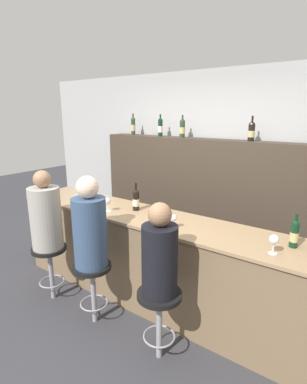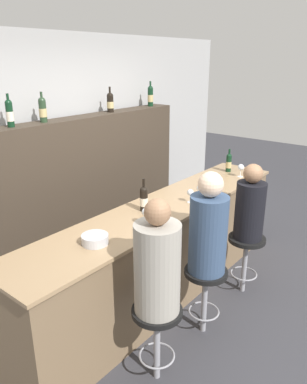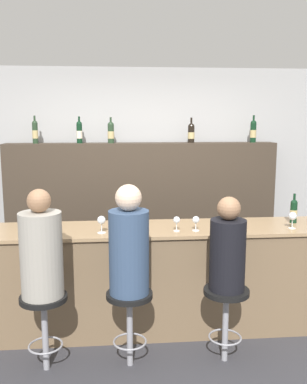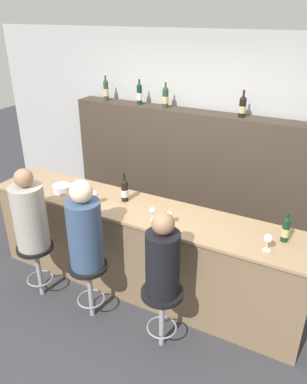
{
  "view_description": "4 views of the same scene",
  "coord_description": "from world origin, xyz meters",
  "px_view_note": "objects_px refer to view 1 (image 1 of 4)",
  "views": [
    {
      "loc": [
        1.77,
        -2.08,
        2.04
      ],
      "look_at": [
        0.1,
        0.25,
        1.28
      ],
      "focal_mm": 28.0,
      "sensor_mm": 36.0,
      "label": 1
    },
    {
      "loc": [
        -2.65,
        -1.7,
        2.32
      ],
      "look_at": [
        -0.07,
        0.38,
        1.13
      ],
      "focal_mm": 35.0,
      "sensor_mm": 36.0,
      "label": 2
    },
    {
      "loc": [
        -0.32,
        -3.53,
        1.99
      ],
      "look_at": [
        0.02,
        0.22,
        1.34
      ],
      "focal_mm": 40.0,
      "sensor_mm": 36.0,
      "label": 3
    },
    {
      "loc": [
        1.67,
        -2.56,
        2.79
      ],
      "look_at": [
        0.11,
        0.39,
        1.16
      ],
      "focal_mm": 35.0,
      "sensor_mm": 36.0,
      "label": 4
    }
  ],
  "objects_px": {
    "wine_bottle_backbar_2": "(182,128)",
    "bar_stool_middle": "(93,277)",
    "wine_bottle_counter_0": "(136,200)",
    "guest_seated_right": "(160,255)",
    "wine_bottle_backbar_1": "(160,127)",
    "bar_stool_right": "(159,307)",
    "wine_bottle_backbar_3": "(251,131)",
    "wine_glass_3": "(274,240)",
    "wine_glass_0": "(107,202)",
    "metal_bowl": "(82,199)",
    "wine_bottle_counter_1": "(294,233)",
    "guest_seated_middle": "(90,227)",
    "wine_glass_1": "(158,215)",
    "guest_seated_left": "(46,215)",
    "wine_bottle_backbar_0": "(133,126)",
    "wine_glass_2": "(173,219)",
    "bar_stool_left": "(50,258)"
  },
  "relations": [
    {
      "from": "wine_bottle_backbar_2",
      "to": "bar_stool_middle",
      "type": "distance_m",
      "value": 2.33
    },
    {
      "from": "wine_bottle_counter_0",
      "to": "guest_seated_right",
      "type": "bearing_deg",
      "value": -41.05
    },
    {
      "from": "wine_bottle_backbar_1",
      "to": "bar_stool_right",
      "type": "bearing_deg",
      "value": -55.69
    },
    {
      "from": "wine_bottle_backbar_3",
      "to": "wine_glass_3",
      "type": "height_order",
      "value": "wine_bottle_backbar_3"
    },
    {
      "from": "wine_glass_0",
      "to": "wine_bottle_backbar_1",
      "type": "bearing_deg",
      "value": 101.29
    },
    {
      "from": "metal_bowl",
      "to": "wine_bottle_counter_1",
      "type": "bearing_deg",
      "value": 3.2
    },
    {
      "from": "metal_bowl",
      "to": "guest_seated_middle",
      "type": "xyz_separation_m",
      "value": [
        0.73,
        -0.56,
        -0.02
      ]
    },
    {
      "from": "wine_glass_1",
      "to": "guest_seated_left",
      "type": "relative_size",
      "value": 0.16
    },
    {
      "from": "wine_glass_3",
      "to": "guest_seated_right",
      "type": "bearing_deg",
      "value": -147.0
    },
    {
      "from": "wine_bottle_backbar_2",
      "to": "bar_stool_right",
      "type": "xyz_separation_m",
      "value": [
        0.93,
        -1.9,
        -1.34
      ]
    },
    {
      "from": "guest_seated_middle",
      "to": "wine_bottle_backbar_0",
      "type": "bearing_deg",
      "value": 118.22
    },
    {
      "from": "wine_bottle_backbar_1",
      "to": "wine_glass_0",
      "type": "bearing_deg",
      "value": -78.71
    },
    {
      "from": "wine_bottle_counter_1",
      "to": "guest_seated_right",
      "type": "relative_size",
      "value": 0.37
    },
    {
      "from": "wine_glass_0",
      "to": "wine_glass_1",
      "type": "xyz_separation_m",
      "value": [
        0.67,
        0.0,
        -0.01
      ]
    },
    {
      "from": "wine_glass_0",
      "to": "guest_seated_left",
      "type": "height_order",
      "value": "guest_seated_left"
    },
    {
      "from": "wine_bottle_backbar_1",
      "to": "guest_seated_right",
      "type": "xyz_separation_m",
      "value": [
        1.3,
        -1.9,
        -0.88
      ]
    },
    {
      "from": "wine_bottle_counter_0",
      "to": "wine_bottle_backbar_0",
      "type": "xyz_separation_m",
      "value": [
        -1.02,
        1.22,
        0.73
      ]
    },
    {
      "from": "wine_bottle_backbar_2",
      "to": "guest_seated_right",
      "type": "xyz_separation_m",
      "value": [
        0.93,
        -1.9,
        -0.87
      ]
    },
    {
      "from": "wine_bottle_backbar_3",
      "to": "metal_bowl",
      "type": "xyz_separation_m",
      "value": [
        -1.55,
        -1.35,
        -0.79
      ]
    },
    {
      "from": "wine_bottle_counter_1",
      "to": "wine_bottle_backbar_3",
      "type": "xyz_separation_m",
      "value": [
        -0.8,
        1.22,
        0.71
      ]
    },
    {
      "from": "wine_bottle_counter_0",
      "to": "wine_glass_2",
      "type": "height_order",
      "value": "wine_bottle_counter_0"
    },
    {
      "from": "wine_bottle_backbar_0",
      "to": "guest_seated_middle",
      "type": "height_order",
      "value": "wine_bottle_backbar_0"
    },
    {
      "from": "wine_bottle_backbar_1",
      "to": "bar_stool_right",
      "type": "relative_size",
      "value": 0.5
    },
    {
      "from": "wine_bottle_counter_0",
      "to": "bar_stool_middle",
      "type": "bearing_deg",
      "value": -89.89
    },
    {
      "from": "wine_bottle_backbar_3",
      "to": "guest_seated_middle",
      "type": "bearing_deg",
      "value": -113.26
    },
    {
      "from": "wine_glass_0",
      "to": "bar_stool_middle",
      "type": "bearing_deg",
      "value": -64.45
    },
    {
      "from": "bar_stool_middle",
      "to": "guest_seated_right",
      "type": "xyz_separation_m",
      "value": [
        0.79,
        0.0,
        0.47
      ]
    },
    {
      "from": "wine_bottle_counter_0",
      "to": "bar_stool_right",
      "type": "distance_m",
      "value": 1.22
    },
    {
      "from": "wine_bottle_backbar_3",
      "to": "bar_stool_left",
      "type": "height_order",
      "value": "wine_bottle_backbar_3"
    },
    {
      "from": "wine_bottle_backbar_3",
      "to": "wine_glass_3",
      "type": "distance_m",
      "value": 1.74
    },
    {
      "from": "metal_bowl",
      "to": "wine_glass_2",
      "type": "bearing_deg",
      "value": -3.52
    },
    {
      "from": "wine_bottle_counter_1",
      "to": "wine_bottle_backbar_3",
      "type": "relative_size",
      "value": 0.96
    },
    {
      "from": "wine_bottle_backbar_2",
      "to": "wine_glass_2",
      "type": "bearing_deg",
      "value": -62.0
    },
    {
      "from": "wine_bottle_backbar_1",
      "to": "guest_seated_middle",
      "type": "height_order",
      "value": "wine_bottle_backbar_1"
    },
    {
      "from": "wine_glass_2",
      "to": "bar_stool_left",
      "type": "height_order",
      "value": "wine_glass_2"
    },
    {
      "from": "guest_seated_left",
      "to": "guest_seated_middle",
      "type": "height_order",
      "value": "guest_seated_middle"
    },
    {
      "from": "wine_glass_0",
      "to": "metal_bowl",
      "type": "distance_m",
      "value": 0.52
    },
    {
      "from": "wine_bottle_backbar_3",
      "to": "guest_seated_right",
      "type": "relative_size",
      "value": 0.39
    },
    {
      "from": "wine_glass_1",
      "to": "metal_bowl",
      "type": "distance_m",
      "value": 1.18
    },
    {
      "from": "wine_bottle_backbar_0",
      "to": "guest_seated_middle",
      "type": "distance_m",
      "value": 2.31
    },
    {
      "from": "wine_bottle_backbar_2",
      "to": "wine_bottle_backbar_3",
      "type": "height_order",
      "value": "wine_bottle_backbar_2"
    },
    {
      "from": "bar_stool_left",
      "to": "bar_stool_middle",
      "type": "distance_m",
      "value": 0.67
    },
    {
      "from": "wine_bottle_backbar_1",
      "to": "wine_bottle_counter_0",
      "type": "bearing_deg",
      "value": -67.25
    },
    {
      "from": "bar_stool_middle",
      "to": "bar_stool_right",
      "type": "distance_m",
      "value": 0.79
    },
    {
      "from": "wine_glass_3",
      "to": "wine_glass_2",
      "type": "bearing_deg",
      "value": 180.0
    },
    {
      "from": "metal_bowl",
      "to": "wine_bottle_counter_0",
      "type": "bearing_deg",
      "value": 10.18
    },
    {
      "from": "wine_bottle_backbar_1",
      "to": "wine_bottle_backbar_2",
      "type": "xyz_separation_m",
      "value": [
        0.37,
        -0.0,
        -0.0
      ]
    },
    {
      "from": "wine_glass_0",
      "to": "bar_stool_right",
      "type": "relative_size",
      "value": 0.25
    },
    {
      "from": "bar_stool_left",
      "to": "wine_bottle_counter_0",
      "type": "bearing_deg",
      "value": 45.65
    },
    {
      "from": "wine_bottle_backbar_0",
      "to": "metal_bowl",
      "type": "relative_size",
      "value": 1.56
    }
  ]
}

